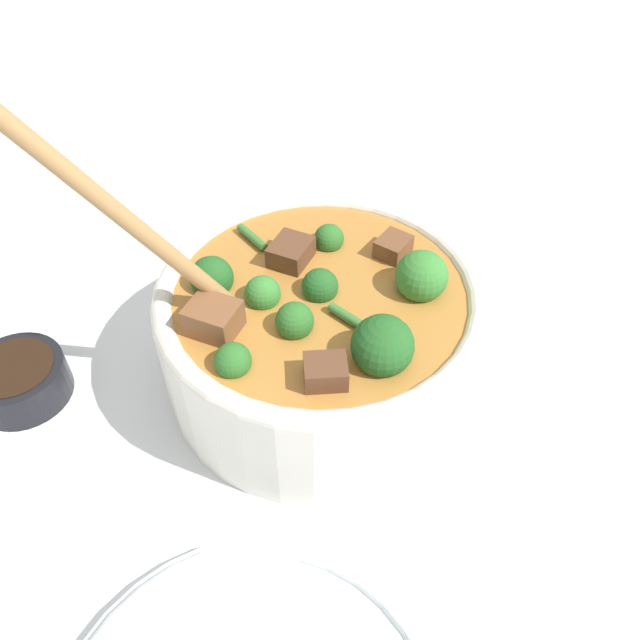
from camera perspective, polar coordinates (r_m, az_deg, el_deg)
ground_plane at (r=0.54m, az=0.00°, el=-4.95°), size 4.00×4.00×0.00m
stew_bowl at (r=0.49m, az=-0.03°, el=-0.59°), size 0.25×0.30×0.27m
condiment_bowl at (r=0.57m, az=-25.84°, el=-4.87°), size 0.08×0.08×0.03m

